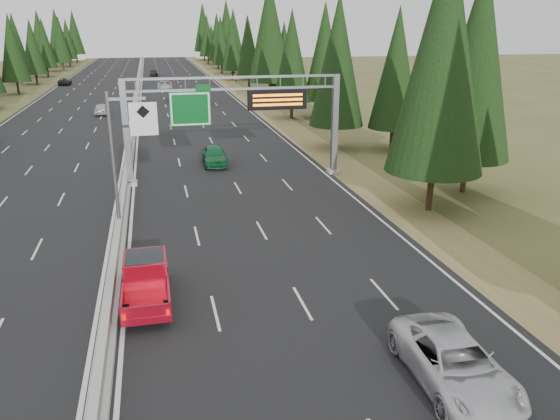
% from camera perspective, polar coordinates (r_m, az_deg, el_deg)
% --- Properties ---
extents(road, '(32.00, 260.00, 0.08)m').
position_cam_1_polar(road, '(86.46, -14.77, 10.58)').
color(road, black).
rests_on(road, ground).
extents(shoulder_right, '(3.60, 260.00, 0.06)m').
position_cam_1_polar(shoulder_right, '(87.80, -2.88, 11.28)').
color(shoulder_right, olive).
rests_on(shoulder_right, ground).
extents(shoulder_left, '(3.60, 260.00, 0.06)m').
position_cam_1_polar(shoulder_left, '(88.74, -26.46, 9.45)').
color(shoulder_left, '#4E4D24').
rests_on(shoulder_left, ground).
extents(median_barrier, '(0.70, 260.00, 0.85)m').
position_cam_1_polar(median_barrier, '(86.41, -14.79, 10.83)').
color(median_barrier, '#999993').
rests_on(median_barrier, road).
extents(sign_gantry, '(16.75, 0.98, 7.80)m').
position_cam_1_polar(sign_gantry, '(41.55, -3.87, 10.20)').
color(sign_gantry, slate).
rests_on(sign_gantry, road).
extents(hov_sign_pole, '(2.80, 0.50, 8.00)m').
position_cam_1_polar(hov_sign_pole, '(31.41, -16.03, 5.72)').
color(hov_sign_pole, slate).
rests_on(hov_sign_pole, road).
extents(tree_row_right, '(10.92, 239.08, 18.70)m').
position_cam_1_polar(tree_row_right, '(83.88, 0.33, 17.03)').
color(tree_row_right, black).
rests_on(tree_row_right, ground).
extents(silver_minivan, '(2.84, 5.83, 1.60)m').
position_cam_1_polar(silver_minivan, '(19.51, 17.77, -14.96)').
color(silver_minivan, silver).
rests_on(silver_minivan, road).
extents(red_pickup, '(1.94, 5.42, 1.77)m').
position_cam_1_polar(red_pickup, '(24.60, -13.85, -6.74)').
color(red_pickup, black).
rests_on(red_pickup, road).
extents(car_ahead_green, '(2.12, 4.89, 1.64)m').
position_cam_1_polar(car_ahead_green, '(47.12, -6.86, 5.72)').
color(car_ahead_green, '#176535').
rests_on(car_ahead_green, road).
extents(car_ahead_dkred, '(1.77, 4.06, 1.30)m').
position_cam_1_polar(car_ahead_dkred, '(84.61, -8.03, 11.32)').
color(car_ahead_dkred, '#5B0D14').
rests_on(car_ahead_dkred, road).
extents(car_ahead_dkgrey, '(2.20, 5.00, 1.43)m').
position_cam_1_polar(car_ahead_dkgrey, '(89.19, -10.97, 11.58)').
color(car_ahead_dkgrey, black).
rests_on(car_ahead_dkgrey, road).
extents(car_ahead_white, '(2.85, 5.89, 1.62)m').
position_cam_1_polar(car_ahead_white, '(104.79, -11.95, 12.59)').
color(car_ahead_white, '#BABABA').
rests_on(car_ahead_white, road).
extents(car_ahead_far, '(2.03, 4.65, 1.56)m').
position_cam_1_polar(car_ahead_far, '(135.73, -13.05, 13.82)').
color(car_ahead_far, black).
rests_on(car_ahead_far, road).
extents(car_onc_white, '(1.89, 4.43, 1.49)m').
position_cam_1_polar(car_onc_white, '(77.75, -18.13, 10.01)').
color(car_onc_white, '#B4B4B4').
rests_on(car_onc_white, road).
extents(car_onc_far, '(2.40, 5.00, 1.37)m').
position_cam_1_polar(car_onc_far, '(120.02, -21.58, 12.39)').
color(car_onc_far, black).
rests_on(car_onc_far, road).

